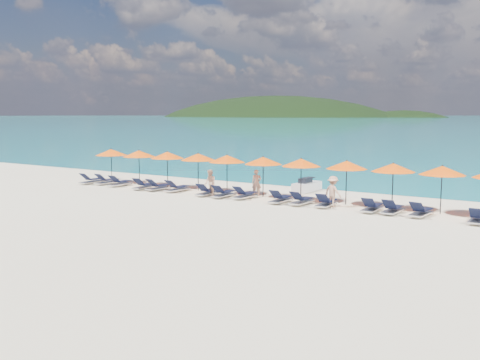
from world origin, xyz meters
The scene contains 33 objects.
ground centered at (0.00, 0.00, 0.00)m, with size 1400.00×1400.00×0.00m, color beige.
headland_main centered at (-300.00, 540.00, -38.00)m, with size 374.00×242.00×126.50m.
headland_small centered at (-150.00, 560.00, -35.00)m, with size 162.00×126.00×85.50m.
jetski centered at (1.11, 8.55, 0.33)m, with size 0.95×2.30×0.81m.
beachgoer_a centered at (-0.45, 5.41, 0.75)m, with size 0.54×0.36×1.49m, color tan.
beachgoer_b centered at (-2.66, 4.05, 0.75)m, with size 0.73×0.42×1.50m, color tan.
beachgoer_c centered at (4.43, 4.62, 0.76)m, with size 0.98×0.46×1.52m, color tan.
umbrella_0 centered at (-11.75, 5.36, 2.02)m, with size 2.10×2.10×2.28m.
umbrella_1 centered at (-9.33, 5.47, 2.02)m, with size 2.10×2.10×2.28m.
umbrella_2 centered at (-6.97, 5.48, 2.02)m, with size 2.10×2.10×2.28m.
umbrella_3 centered at (-4.57, 5.47, 2.02)m, with size 2.10×2.10×2.28m.
umbrella_4 centered at (-2.37, 5.31, 2.02)m, with size 2.10×2.10×2.28m.
umbrella_5 centered at (-0.02, 5.38, 2.02)m, with size 2.10×2.10×2.28m.
umbrella_6 centered at (2.25, 5.47, 2.02)m, with size 2.10×2.10×2.28m.
umbrella_7 centered at (4.74, 5.55, 2.02)m, with size 2.10×2.10×2.28m.
umbrella_8 centered at (7.10, 5.53, 2.02)m, with size 2.10×2.10×2.28m.
umbrella_9 centered at (9.36, 5.46, 2.02)m, with size 2.10×2.10×2.28m.
lounger_0 centered at (-12.27, 4.06, 0.24)m, with size 0.64×1.71×0.66m.
lounger_1 centered at (-11.17, 4.37, 0.24)m, with size 0.67×1.72×0.66m.
lounger_2 centered at (-9.85, 4.24, 0.24)m, with size 0.70×1.73×0.66m.
lounger_3 centered at (-7.60, 4.03, 0.24)m, with size 0.73×1.74×0.66m.
lounger_4 centered at (-6.54, 4.13, 0.24)m, with size 0.74×1.74×0.66m.
lounger_5 centered at (-5.25, 4.33, 0.24)m, with size 0.77×1.75×0.66m.
lounger_6 centered at (-2.87, 4.08, 0.24)m, with size 0.71×1.73×0.66m.
lounger_7 centered at (-1.75, 4.03, 0.24)m, with size 0.64×1.71×0.66m.
lounger_8 centered at (-0.51, 4.29, 0.24)m, with size 0.75×1.74×0.66m.
lounger_9 centered at (1.77, 4.14, 0.24)m, with size 0.62×1.70×0.66m.
lounger_10 centered at (2.93, 4.23, 0.24)m, with size 0.76×1.75×0.66m.
lounger_11 centered at (4.21, 4.30, 0.24)m, with size 0.73×1.74×0.66m.
lounger_12 centered at (6.55, 4.26, 0.24)m, with size 0.64×1.71×0.66m.
lounger_13 centered at (7.51, 4.31, 0.24)m, with size 0.66×1.72×0.66m.
lounger_14 centered at (8.78, 4.32, 0.24)m, with size 0.79×1.75×0.66m.
lounger_15 centered at (11.18, 4.11, 0.24)m, with size 0.66×1.72×0.66m.
Camera 1 is at (14.71, -19.82, 4.61)m, focal length 40.00 mm.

